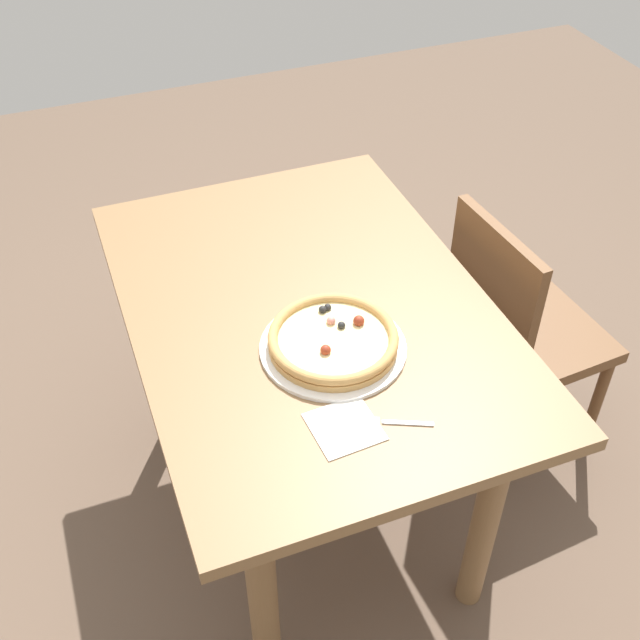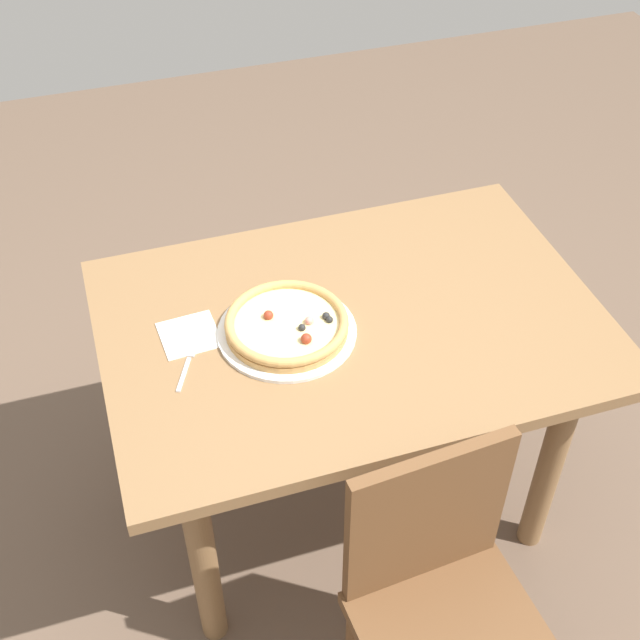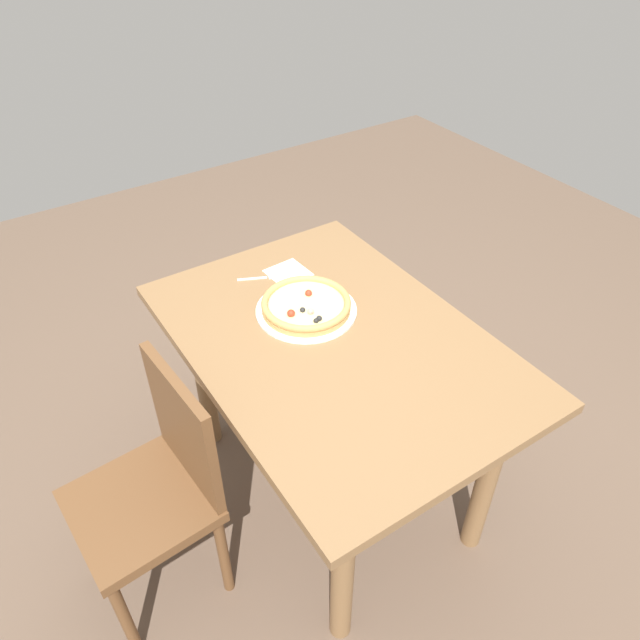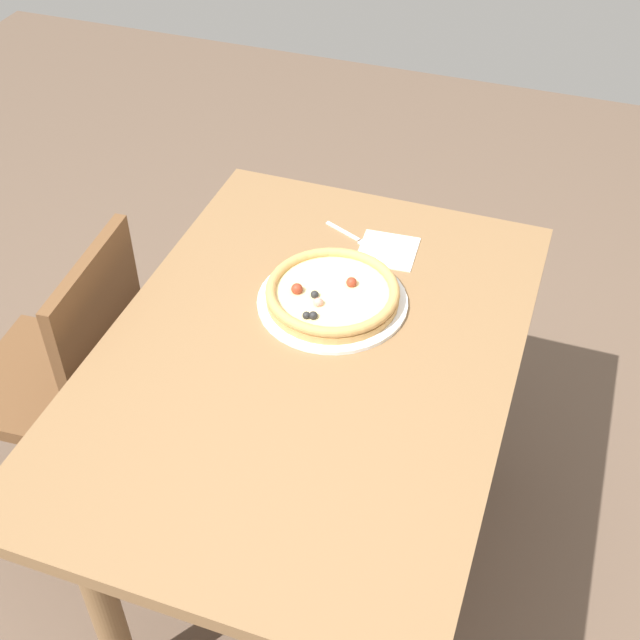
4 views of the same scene
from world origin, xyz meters
name	(u,v)px [view 4 (image 4 of 4)]	position (x,y,z in m)	size (l,w,h in m)	color
ground_plane	(310,553)	(0.00, 0.00, 0.00)	(6.00, 6.00, 0.00)	brown
dining_table	(307,390)	(0.00, 0.00, 0.66)	(1.26, 0.88, 0.78)	olive
chair_near	(71,374)	(0.00, -0.65, 0.48)	(0.43, 0.43, 0.88)	brown
plate	(332,301)	(-0.17, 0.00, 0.78)	(0.35, 0.35, 0.01)	white
pizza	(332,293)	(-0.17, 0.00, 0.81)	(0.31, 0.31, 0.05)	tan
fork	(355,238)	(-0.43, -0.03, 0.78)	(0.08, 0.16, 0.00)	silver
napkin	(388,250)	(-0.40, 0.07, 0.78)	(0.14, 0.14, 0.00)	white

